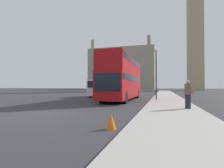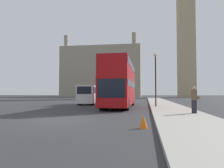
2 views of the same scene
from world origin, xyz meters
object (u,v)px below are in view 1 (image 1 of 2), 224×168
at_px(clock_tower, 195,8).
at_px(parked_sedan, 126,90).
at_px(red_double_decker_bus, 123,77).
at_px(street_lamp, 156,66).
at_px(pedestrian, 188,94).
at_px(white_van, 101,88).

relative_size(clock_tower, parked_sedan, 14.46).
relative_size(red_double_decker_bus, street_lamp, 2.13).
distance_m(clock_tower, street_lamp, 63.27).
bearing_deg(clock_tower, red_double_decker_bus, -106.45).
xyz_separation_m(clock_tower, pedestrian, (-10.56, -62.05, -31.14)).
height_order(clock_tower, red_double_decker_bus, clock_tower).
bearing_deg(street_lamp, clock_tower, 77.04).
relative_size(red_double_decker_bus, parked_sedan, 2.56).
relative_size(clock_tower, red_double_decker_bus, 5.64).
height_order(pedestrian, parked_sedan, pedestrian).
relative_size(white_van, parked_sedan, 1.34).
bearing_deg(pedestrian, parked_sedan, 108.09).
relative_size(street_lamp, parked_sedan, 1.20).
bearing_deg(red_double_decker_bus, pedestrian, -51.96).
bearing_deg(street_lamp, parked_sedan, 108.48).
distance_m(clock_tower, white_van, 61.85).
xyz_separation_m(street_lamp, parked_sedan, (-8.08, 24.19, -2.97)).
bearing_deg(parked_sedan, white_van, -89.75).
distance_m(clock_tower, pedestrian, 70.22).
height_order(red_double_decker_bus, street_lamp, street_lamp).
distance_m(pedestrian, parked_sedan, 32.81).
height_order(red_double_decker_bus, parked_sedan, red_double_decker_bus).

